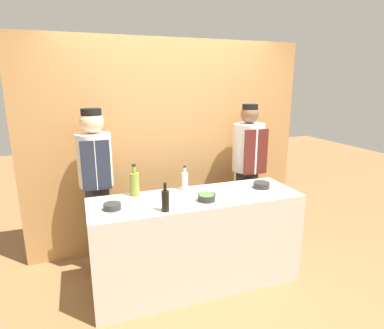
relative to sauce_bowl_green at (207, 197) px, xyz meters
name	(u,v)px	position (x,y,z in m)	size (l,w,h in m)	color
ground_plane	(196,281)	(-0.05, 0.12, -0.93)	(14.00, 14.00, 0.00)	olive
cabinet_wall	(168,146)	(-0.05, 1.09, 0.27)	(3.25, 0.18, 2.40)	#B7844C
counter	(196,240)	(-0.05, 0.12, -0.48)	(1.97, 0.64, 0.90)	beige
sauce_bowl_green	(207,197)	(0.00, 0.00, 0.00)	(0.16, 0.16, 0.06)	#2D2D2D
sauce_bowl_orange	(261,185)	(0.66, 0.15, 0.00)	(0.16, 0.16, 0.06)	#2D2D2D
sauce_bowl_white	(112,206)	(-0.82, 0.08, 0.00)	(0.15, 0.15, 0.05)	#2D2D2D
cutting_board	(231,193)	(0.29, 0.09, -0.02)	(0.29, 0.21, 0.02)	white
bottle_soy	(165,200)	(-0.41, -0.11, 0.06)	(0.07, 0.07, 0.25)	black
bottle_clear	(185,180)	(-0.09, 0.35, 0.06)	(0.06, 0.06, 0.24)	silver
bottle_oil	(135,183)	(-0.58, 0.35, 0.09)	(0.09, 0.09, 0.30)	olive
chef_left	(97,185)	(-0.91, 0.70, 0.00)	(0.34, 0.34, 1.69)	#28282D
chef_right	(247,171)	(0.81, 0.70, -0.01)	(0.36, 0.36, 1.69)	#28282D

